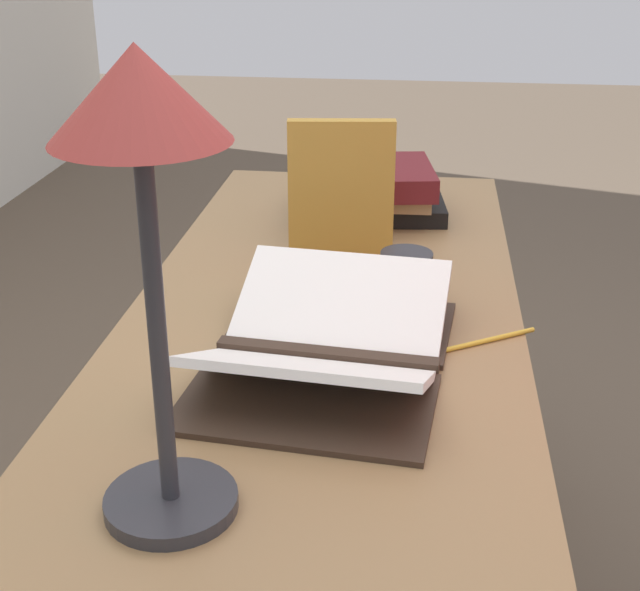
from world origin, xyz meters
name	(u,v)px	position (x,y,z in m)	size (l,w,h in m)	color
reading_desk	(319,389)	(0.00, 0.00, 0.63)	(1.60, 0.59, 0.73)	#937047
open_book	(327,346)	(-0.11, -0.02, 0.76)	(0.46, 0.35, 0.09)	#38281E
book_stack_tall	(369,190)	(0.51, -0.04, 0.78)	(0.25, 0.31, 0.10)	black
book_standing_upright	(339,187)	(0.31, 0.00, 0.85)	(0.05, 0.18, 0.23)	#BC8933
reading_lamp	(143,164)	(-0.44, 0.10, 1.09)	(0.16, 0.16, 0.46)	#2D2D33
coffee_mug	(405,278)	(0.11, -0.12, 0.77)	(0.09, 0.09, 0.08)	#28282D
pencil	(485,341)	(-0.02, -0.24, 0.73)	(0.10, 0.15, 0.01)	gold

